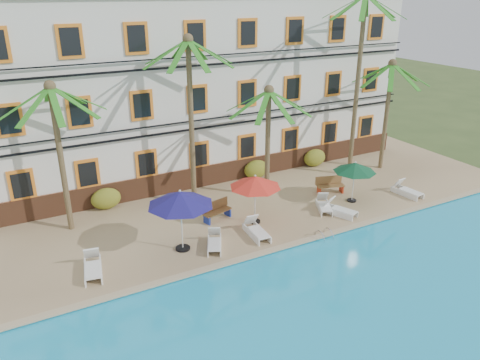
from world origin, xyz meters
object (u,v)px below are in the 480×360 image
lounger_f (407,190)px  umbrella_green (355,167)px  umbrella_red (255,182)px  lounger_b (214,242)px  palm_c (268,125)px  lounger_c (256,230)px  umbrella_blue (180,199)px  lounger_d (324,205)px  palm_a (57,136)px  lounger_e (339,209)px  bench_right (330,185)px  palm_e (388,99)px  palm_b (190,100)px  pool_ladder (324,237)px  lounger_a (93,267)px  palm_d (359,65)px  bench_left (216,210)px

lounger_f → umbrella_green: bearing=165.8°
umbrella_red → lounger_b: size_ratio=1.42×
palm_c → lounger_c: 5.77m
umbrella_blue → lounger_d: size_ratio=1.60×
palm_a → umbrella_red: 8.93m
lounger_e → bench_right: bearing=61.1°
umbrella_green → bench_right: size_ratio=1.41×
palm_a → umbrella_green: palm_a is taller
lounger_b → lounger_e: size_ratio=0.94×
lounger_d → palm_c: bearing=120.5°
palm_e → palm_b: bearing=176.9°
lounger_c → pool_ladder: lounger_c is taller
umbrella_green → lounger_f: 3.62m
palm_c → pool_ladder: 6.45m
lounger_f → palm_a: bearing=164.5°
palm_a → palm_b: bearing=-1.2°
palm_b → lounger_d: 8.44m
lounger_b → umbrella_green: bearing=6.0°
lounger_c → lounger_b: bearing=-178.9°
lounger_b → lounger_d: bearing=6.5°
lounger_a → pool_ladder: 9.98m
palm_b → umbrella_red: size_ratio=3.48×
palm_b → bench_right: (7.07, -2.26, -4.95)m
lounger_d → bench_right: bearing=44.3°
palm_d → lounger_d: (-4.38, -3.21, -6.20)m
lounger_c → lounger_e: bearing=-0.9°
palm_c → lounger_f: bearing=-27.3°
palm_e → lounger_e: 8.65m
lounger_e → umbrella_green: bearing=29.3°
palm_d → umbrella_green: size_ratio=4.66×
palm_c → umbrella_green: palm_c is taller
lounger_a → bench_left: bearing=16.9°
lounger_a → umbrella_green: bearing=1.7°
umbrella_green → lounger_b: (-8.41, -0.88, -1.64)m
lounger_b → lounger_d: lounger_d is taller
palm_c → umbrella_red: bearing=-131.6°
lounger_f → bench_left: size_ratio=1.14×
palm_d → lounger_f: (0.70, -3.86, -6.19)m
palm_a → bench_right: bearing=-10.2°
palm_e → lounger_a: 19.12m
lounger_b → pool_ladder: lounger_b is taller
lounger_b → lounger_f: bearing=0.4°
lounger_d → bench_left: 5.49m
lounger_a → bench_right: bench_right is taller
lounger_b → bench_right: size_ratio=1.10×
palm_b → bench_left: 5.43m
palm_e → lounger_c: palm_e is taller
pool_ladder → umbrella_blue: bearing=161.4°
lounger_d → lounger_a: bearing=-178.7°
lounger_d → umbrella_green: bearing=4.1°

